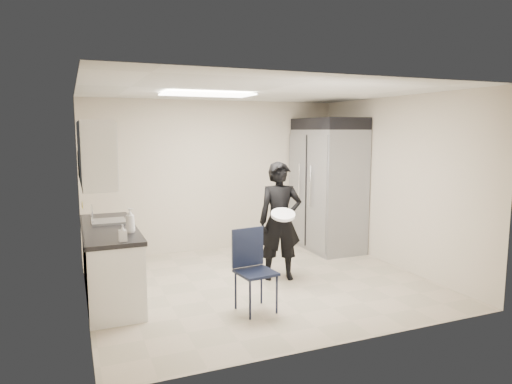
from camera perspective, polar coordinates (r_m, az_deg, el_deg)
name	(u,v)px	position (r m, az deg, el deg)	size (l,w,h in m)	color
floor	(260,282)	(6.44, 0.48, -11.23)	(4.50, 4.50, 0.00)	tan
ceiling	(260,91)	(6.11, 0.51, 12.49)	(4.50, 4.50, 0.00)	silver
back_wall	(216,176)	(8.01, -5.05, 2.03)	(4.50, 4.50, 0.00)	#BFB39D
left_wall	(82,199)	(5.67, -20.95, -0.83)	(4.00, 4.00, 0.00)	#BFB39D
right_wall	(395,182)	(7.31, 16.99, 1.17)	(4.00, 4.00, 0.00)	#BFB39D
ceiling_panel	(207,94)	(6.29, -6.10, 12.04)	(1.20, 0.60, 0.02)	white
lower_counter	(110,264)	(6.06, -17.74, -8.57)	(0.60, 1.90, 0.86)	silver
countertop	(109,228)	(5.95, -17.92, -4.36)	(0.64, 1.95, 0.05)	black
sink	(109,226)	(6.20, -17.91, -4.02)	(0.42, 0.40, 0.14)	gray
faucet	(92,215)	(6.16, -19.82, -2.76)	(0.02, 0.02, 0.24)	silver
upper_cabinets	(95,153)	(5.83, -19.53, 4.65)	(0.35, 1.80, 0.75)	silver
towel_dispenser	(86,163)	(6.99, -20.47, 3.36)	(0.22, 0.30, 0.35)	black
notice_sticker_left	(82,205)	(5.78, -20.88, -1.47)	(0.00, 0.12, 0.07)	yellow
notice_sticker_right	(82,205)	(5.99, -20.92, -1.56)	(0.00, 0.12, 0.07)	yellow
commercial_fridge	(328,190)	(8.13, 8.94, 0.28)	(0.80, 1.35, 2.10)	gray
fridge_compressor	(329,124)	(8.06, 9.11, 8.40)	(0.80, 1.35, 0.20)	black
folding_chair	(256,273)	(5.34, -0.01, -10.04)	(0.41, 0.41, 0.93)	black
man_tuxedo	(280,221)	(6.41, 3.01, -3.65)	(0.61, 0.41, 1.66)	black
bucket_lid	(283,215)	(6.14, 3.40, -2.84)	(0.33, 0.33, 0.04)	silver
soap_bottle_a	(130,220)	(5.51, -15.47, -3.43)	(0.11, 0.11, 0.29)	white
soap_bottle_b	(123,233)	(5.11, -16.33, -4.92)	(0.08, 0.08, 0.18)	silver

